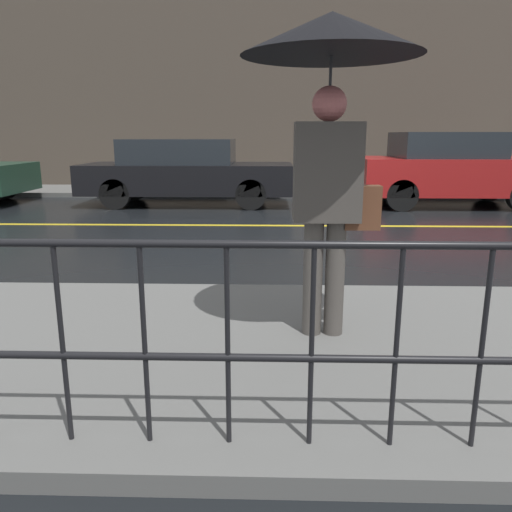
# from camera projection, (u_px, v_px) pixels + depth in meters

# --- Properties ---
(ground_plane) EXTENTS (80.00, 80.00, 0.00)m
(ground_plane) POSITION_uv_depth(u_px,v_px,m) (358.00, 226.00, 8.52)
(ground_plane) COLOR black
(sidewalk_near) EXTENTS (28.00, 2.78, 0.11)m
(sidewalk_near) POSITION_uv_depth(u_px,v_px,m) (488.00, 353.00, 3.42)
(sidewalk_near) COLOR #60605E
(sidewalk_near) RESTS_ON ground_plane
(sidewalk_far) EXTENTS (28.00, 2.14, 0.11)m
(sidewalk_far) POSITION_uv_depth(u_px,v_px,m) (327.00, 191.00, 13.29)
(sidewalk_far) COLOR #60605E
(sidewalk_far) RESTS_ON ground_plane
(lane_marking) EXTENTS (25.20, 0.12, 0.01)m
(lane_marking) POSITION_uv_depth(u_px,v_px,m) (358.00, 226.00, 8.52)
(lane_marking) COLOR gold
(lane_marking) RESTS_ON ground_plane
(building_storefront) EXTENTS (28.00, 0.30, 6.93)m
(building_storefront) POSITION_uv_depth(u_px,v_px,m) (326.00, 62.00, 13.67)
(building_storefront) COLOR #4C4238
(building_storefront) RESTS_ON ground_plane
(pedestrian) EXTENTS (1.17, 1.17, 2.16)m
(pedestrian) POSITION_uv_depth(u_px,v_px,m) (331.00, 79.00, 3.22)
(pedestrian) COLOR #4C4742
(pedestrian) RESTS_ON sidewalk_near
(car_black) EXTENTS (4.57, 1.72, 1.43)m
(car_black) POSITION_uv_depth(u_px,v_px,m) (186.00, 172.00, 11.00)
(car_black) COLOR black
(car_black) RESTS_ON ground_plane
(car_red) EXTENTS (3.95, 1.91, 1.57)m
(car_red) POSITION_uv_depth(u_px,v_px,m) (448.00, 169.00, 10.82)
(car_red) COLOR maroon
(car_red) RESTS_ON ground_plane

